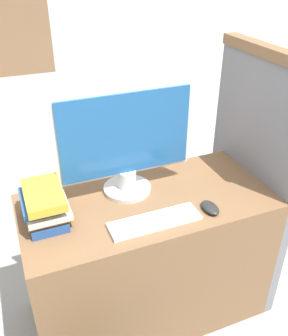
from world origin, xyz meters
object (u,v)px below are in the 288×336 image
at_px(monitor, 126,142).
at_px(mouse, 210,208).
at_px(book_stack, 45,205).
at_px(keyboard, 155,221).

bearing_deg(monitor, mouse, -45.21).
bearing_deg(book_stack, keyboard, -24.10).
xyz_separation_m(keyboard, mouse, (0.26, -0.01, 0.01)).
xyz_separation_m(keyboard, book_stack, (-0.41, 0.19, 0.07)).
bearing_deg(book_stack, monitor, 12.69).
bearing_deg(mouse, keyboard, 177.47).
relative_size(monitor, mouse, 5.68).
relative_size(keyboard, book_stack, 1.56).
bearing_deg(keyboard, book_stack, 155.90).
bearing_deg(mouse, monitor, 134.79).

